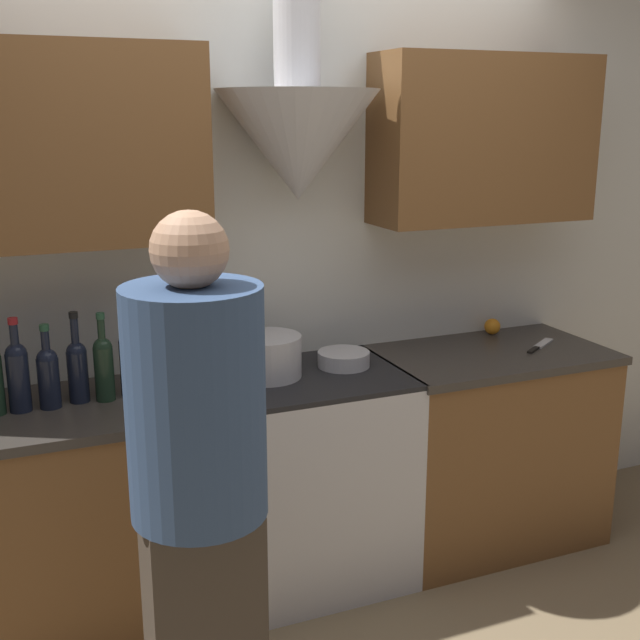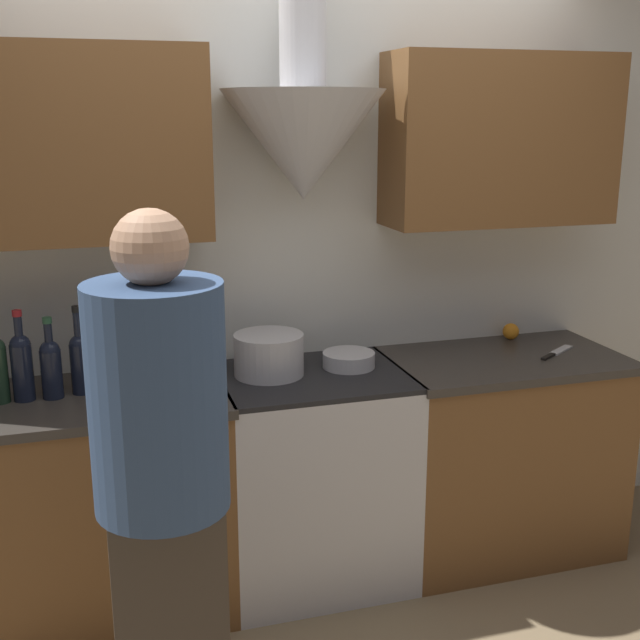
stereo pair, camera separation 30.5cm
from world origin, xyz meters
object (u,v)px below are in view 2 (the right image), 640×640
at_px(wine_bottle_4, 22,363).
at_px(stock_pot, 269,355).
at_px(wine_bottle_6, 80,360).
at_px(wine_bottle_7, 105,358).
at_px(person_foreground_left, 163,491).
at_px(mixing_bowl, 349,360).
at_px(wine_bottle_5, 51,365).
at_px(wine_bottle_8, 132,353).
at_px(orange_fruit, 511,331).
at_px(stove_range, 313,476).
at_px(wine_bottle_9, 161,354).

distance_m(wine_bottle_4, stock_pot, 0.92).
height_order(wine_bottle_6, wine_bottle_7, wine_bottle_6).
bearing_deg(person_foreground_left, mixing_bowl, 48.73).
height_order(wine_bottle_5, mixing_bowl, wine_bottle_5).
bearing_deg(wine_bottle_8, wine_bottle_6, -179.69).
bearing_deg(orange_fruit, wine_bottle_7, -173.42).
bearing_deg(wine_bottle_5, stove_range, -0.86).
height_order(wine_bottle_4, wine_bottle_5, wine_bottle_4).
distance_m(wine_bottle_5, wine_bottle_8, 0.29).
height_order(wine_bottle_4, wine_bottle_7, wine_bottle_4).
bearing_deg(stock_pot, person_foreground_left, -118.13).
distance_m(stove_range, wine_bottle_7, 0.98).
relative_size(wine_bottle_5, wine_bottle_6, 0.91).
height_order(wine_bottle_5, wine_bottle_7, wine_bottle_7).
bearing_deg(wine_bottle_9, wine_bottle_5, -176.51).
xyz_separation_m(wine_bottle_9, stock_pot, (0.42, 0.01, -0.04)).
xyz_separation_m(wine_bottle_6, person_foreground_left, (0.20, -0.97, -0.10)).
xyz_separation_m(wine_bottle_5, wine_bottle_9, (0.40, 0.02, 0.00)).
xyz_separation_m(wine_bottle_4, stock_pot, (0.92, 0.03, -0.06)).
bearing_deg(stock_pot, wine_bottle_7, -177.57).
bearing_deg(wine_bottle_7, wine_bottle_5, -179.04).
distance_m(mixing_bowl, orange_fruit, 0.87).
xyz_separation_m(wine_bottle_6, wine_bottle_8, (0.19, 0.00, 0.01)).
distance_m(stove_range, wine_bottle_4, 1.24).
relative_size(wine_bottle_5, wine_bottle_7, 0.93).
height_order(stove_range, person_foreground_left, person_foreground_left).
height_order(stock_pot, orange_fruit, stock_pot).
height_order(wine_bottle_4, orange_fruit, wine_bottle_4).
bearing_deg(stove_range, wine_bottle_9, 176.22).
relative_size(wine_bottle_6, wine_bottle_9, 1.03).
bearing_deg(wine_bottle_7, wine_bottle_8, 12.21).
xyz_separation_m(stock_pot, mixing_bowl, (0.34, 0.00, -0.05)).
xyz_separation_m(stove_range, wine_bottle_8, (-0.70, 0.04, 0.58)).
distance_m(wine_bottle_7, stock_pot, 0.63).
bearing_deg(wine_bottle_9, person_foreground_left, -95.70).
xyz_separation_m(stove_range, wine_bottle_7, (-0.80, 0.02, 0.58)).
bearing_deg(wine_bottle_6, wine_bottle_7, -12.68).
height_order(wine_bottle_4, stock_pot, wine_bottle_4).
distance_m(wine_bottle_7, orange_fruit, 1.83).
bearing_deg(wine_bottle_7, wine_bottle_4, 179.81).
bearing_deg(wine_bottle_4, stove_range, -1.00).
bearing_deg(wine_bottle_9, wine_bottle_4, -177.69).
distance_m(wine_bottle_6, person_foreground_left, 0.99).
xyz_separation_m(wine_bottle_6, stock_pot, (0.72, 0.01, -0.05)).
relative_size(wine_bottle_5, orange_fruit, 4.05).
distance_m(wine_bottle_5, orange_fruit, 2.02).
bearing_deg(orange_fruit, stove_range, -167.41).
xyz_separation_m(wine_bottle_4, person_foreground_left, (0.40, -0.95, -0.11)).
relative_size(orange_fruit, person_foreground_left, 0.04).
bearing_deg(person_foreground_left, wine_bottle_9, 84.30).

